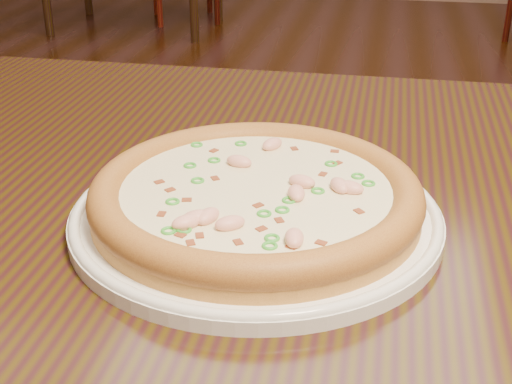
# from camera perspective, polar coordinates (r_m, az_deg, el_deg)

# --- Properties ---
(hero_table) EXTENTS (1.20, 0.80, 0.75)m
(hero_table) POSITION_cam_1_polar(r_m,az_deg,el_deg) (0.70, 10.59, -8.52)
(hero_table) COLOR black
(hero_table) RESTS_ON ground
(plate) EXTENTS (0.32, 0.32, 0.02)m
(plate) POSITION_cam_1_polar(r_m,az_deg,el_deg) (0.61, 0.00, -1.80)
(plate) COLOR white
(plate) RESTS_ON hero_table
(pizza) EXTENTS (0.28, 0.28, 0.03)m
(pizza) POSITION_cam_1_polar(r_m,az_deg,el_deg) (0.60, 0.01, -0.26)
(pizza) COLOR #CB8C43
(pizza) RESTS_ON plate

